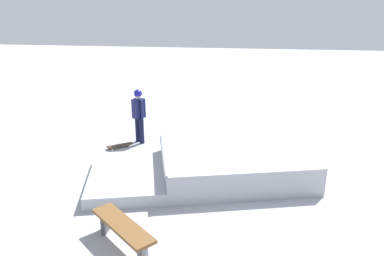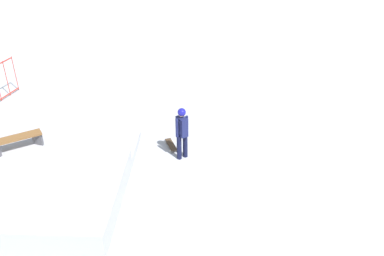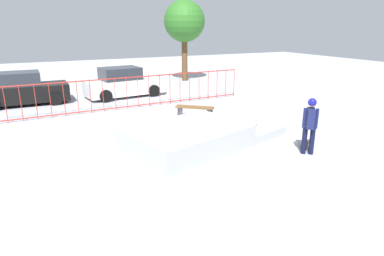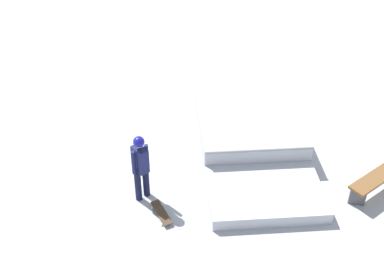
# 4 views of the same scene
# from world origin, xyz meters

# --- Properties ---
(ground_plane) EXTENTS (60.00, 60.00, 0.00)m
(ground_plane) POSITION_xyz_m (0.00, 0.00, 0.00)
(ground_plane) COLOR #A8AAB2
(skate_ramp) EXTENTS (5.90, 3.97, 0.74)m
(skate_ramp) POSITION_xyz_m (0.46, -0.03, 0.32)
(skate_ramp) COLOR #B0B3BB
(skate_ramp) RESTS_ON ground
(skater) EXTENTS (0.41, 0.43, 1.73)m
(skater) POSITION_xyz_m (3.09, -2.17, 1.01)
(skater) COLOR black
(skater) RESTS_ON ground
(skateboard) EXTENTS (0.76, 0.65, 0.09)m
(skateboard) POSITION_xyz_m (3.57, -1.61, 0.08)
(skateboard) COLOR #3F2D1E
(skateboard) RESTS_ON ground
(perimeter_fence) EXTENTS (11.62, 0.60, 1.50)m
(perimeter_fence) POSITION_xyz_m (-0.00, 5.87, 0.77)
(perimeter_fence) COLOR #B22D23
(perimeter_fence) RESTS_ON ground
(park_bench) EXTENTS (1.47, 1.35, 0.48)m
(park_bench) POSITION_xyz_m (1.86, 3.05, 0.36)
(park_bench) COLOR brown
(park_bench) RESTS_ON ground
(parked_car_black) EXTENTS (4.12, 1.97, 1.60)m
(parked_car_black) POSITION_xyz_m (-4.65, 8.92, 0.72)
(parked_car_black) COLOR black
(parked_car_black) RESTS_ON ground
(parked_car_white) EXTENTS (4.27, 2.30, 1.60)m
(parked_car_white) POSITION_xyz_m (0.29, 8.63, 0.72)
(parked_car_white) COLOR white
(parked_car_white) RESTS_ON ground
(distant_tree) EXTENTS (2.77, 2.77, 5.40)m
(distant_tree) POSITION_xyz_m (5.61, 12.20, 3.96)
(distant_tree) COLOR brown
(distant_tree) RESTS_ON ground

